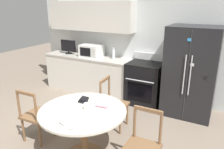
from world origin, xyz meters
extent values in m
cube|color=silver|center=(0.00, 2.65, 1.30)|extent=(5.20, 0.10, 2.60)
cube|color=silver|center=(-1.10, 2.43, 1.84)|extent=(2.21, 0.34, 0.68)
cube|color=silver|center=(-1.10, 2.29, 0.43)|extent=(2.21, 0.62, 0.86)
cube|color=#B7B2A8|center=(-1.10, 2.29, 0.88)|extent=(2.23, 0.64, 0.03)
cube|color=black|center=(1.32, 2.21, 0.87)|extent=(0.93, 0.73, 1.74)
cube|color=#333333|center=(1.32, 1.84, 0.87)|extent=(0.01, 0.01, 1.67)
cylinder|color=silver|center=(1.27, 1.83, 0.91)|extent=(0.02, 0.02, 0.73)
cylinder|color=silver|center=(1.37, 1.83, 0.91)|extent=(0.02, 0.02, 0.73)
cube|color=black|center=(1.62, 1.84, 0.92)|extent=(0.06, 0.01, 0.05)
cube|color=white|center=(1.38, 1.84, 1.12)|extent=(0.07, 0.02, 0.05)
cube|color=#338CD8|center=(1.29, 1.84, 1.54)|extent=(0.06, 0.02, 0.05)
cube|color=black|center=(0.40, 2.26, 0.45)|extent=(0.74, 0.64, 0.90)
cube|color=black|center=(0.40, 1.94, 0.36)|extent=(0.53, 0.01, 0.40)
cylinder|color=silver|center=(0.40, 1.91, 0.63)|extent=(0.61, 0.02, 0.02)
cube|color=black|center=(0.40, 2.26, 0.91)|extent=(0.74, 0.64, 0.02)
cube|color=white|center=(0.40, 2.55, 1.00)|extent=(0.74, 0.06, 0.16)
cube|color=white|center=(-1.00, 2.29, 1.04)|extent=(0.50, 0.40, 0.29)
cube|color=black|center=(-1.04, 2.09, 1.04)|extent=(0.29, 0.01, 0.20)
cube|color=silver|center=(-0.82, 2.09, 1.04)|extent=(0.10, 0.01, 0.21)
cylinder|color=black|center=(-1.68, 2.26, 0.91)|extent=(0.16, 0.16, 0.02)
cylinder|color=black|center=(-1.68, 2.26, 0.94)|extent=(0.03, 0.03, 0.04)
cube|color=black|center=(-1.68, 2.26, 1.10)|extent=(0.42, 0.05, 0.29)
cylinder|color=silver|center=(-0.42, 2.34, 1.00)|extent=(0.07, 0.07, 0.20)
cylinder|color=silver|center=(-0.42, 2.34, 1.14)|extent=(0.03, 0.03, 0.08)
cylinder|color=#262626|center=(-0.42, 2.34, 1.18)|extent=(0.03, 0.03, 0.01)
cylinder|color=beige|center=(0.24, 0.17, 0.72)|extent=(1.21, 1.21, 0.03)
cylinder|color=brown|center=(0.24, 0.17, 0.36)|extent=(0.11, 0.11, 0.68)
cube|color=brown|center=(-0.64, 0.16, 0.43)|extent=(0.44, 0.44, 0.04)
cylinder|color=brown|center=(-0.82, 0.32, 0.21)|extent=(0.04, 0.04, 0.41)
cylinder|color=brown|center=(-0.48, 0.34, 0.21)|extent=(0.04, 0.04, 0.41)
cylinder|color=brown|center=(-0.80, -0.02, 0.21)|extent=(0.04, 0.04, 0.41)
cylinder|color=brown|center=(-0.46, -0.01, 0.21)|extent=(0.04, 0.04, 0.41)
cylinder|color=brown|center=(-0.80, -0.04, 0.68)|extent=(0.04, 0.04, 0.45)
cylinder|color=brown|center=(-0.46, -0.02, 0.68)|extent=(0.04, 0.04, 0.45)
cube|color=brown|center=(-0.63, -0.03, 0.88)|extent=(0.35, 0.05, 0.04)
cube|color=brown|center=(0.28, 1.05, 0.43)|extent=(0.45, 0.45, 0.04)
cylinder|color=brown|center=(0.44, 1.23, 0.21)|extent=(0.04, 0.04, 0.41)
cylinder|color=brown|center=(0.47, 0.89, 0.21)|extent=(0.04, 0.04, 0.41)
cylinder|color=brown|center=(0.10, 1.21, 0.21)|extent=(0.04, 0.04, 0.41)
cylinder|color=brown|center=(0.12, 0.87, 0.21)|extent=(0.04, 0.04, 0.41)
cylinder|color=brown|center=(0.08, 1.21, 0.68)|extent=(0.04, 0.04, 0.45)
cylinder|color=brown|center=(0.11, 0.86, 0.68)|extent=(0.04, 0.04, 0.45)
cube|color=brown|center=(0.10, 1.04, 0.88)|extent=(0.06, 0.35, 0.04)
cube|color=brown|center=(1.13, 0.13, 0.43)|extent=(0.42, 0.42, 0.04)
cylinder|color=brown|center=(1.30, 0.32, 0.68)|extent=(0.04, 0.04, 0.45)
cylinder|color=brown|center=(0.95, 0.32, 0.68)|extent=(0.04, 0.04, 0.45)
cube|color=brown|center=(1.13, 0.32, 0.88)|extent=(0.34, 0.04, 0.04)
cylinder|color=silver|center=(0.29, 0.20, 0.78)|extent=(0.08, 0.08, 0.09)
cylinder|color=red|center=(0.29, 0.20, 0.76)|extent=(0.07, 0.07, 0.05)
cylinder|color=pink|center=(0.44, 0.35, 0.76)|extent=(0.18, 0.07, 0.05)
cube|color=black|center=(0.11, 0.36, 0.75)|extent=(0.12, 0.10, 0.03)
cube|color=black|center=(0.11, 0.39, 0.78)|extent=(0.12, 0.11, 0.06)
cube|color=white|center=(0.35, -0.15, 0.74)|extent=(0.32, 0.36, 0.01)
cube|color=beige|center=(0.35, -0.15, 0.75)|extent=(0.31, 0.36, 0.01)
cube|color=silver|center=(0.35, -0.15, 0.76)|extent=(0.29, 0.35, 0.01)
camera|label=1|loc=(1.87, -2.02, 2.14)|focal=35.00mm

